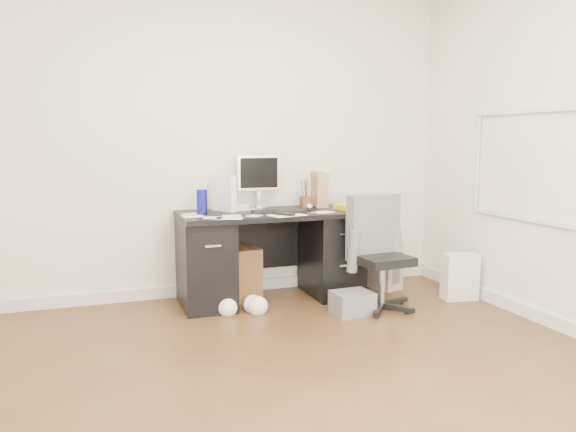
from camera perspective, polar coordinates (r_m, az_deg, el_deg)
name	(u,v)px	position (r m, az deg, el deg)	size (l,w,h in m)	color
ground	(309,384)	(3.24, 2.14, -16.70)	(4.00, 4.00, 0.00)	#492B17
room_shell	(314,78)	(3.00, 2.69, 13.81)	(4.02, 4.02, 2.71)	beige
desk	(271,253)	(4.70, -1.77, -3.78)	(1.50, 0.70, 0.75)	black
loose_papers	(249,213)	(4.54, -4.00, 0.29)	(1.10, 0.60, 0.00)	white
lcd_monitor	(259,181)	(4.83, -3.00, 3.52)	(0.37, 0.21, 0.47)	silver
keyboard	(278,212)	(4.54, -0.98, 0.44)	(0.43, 0.15, 0.02)	black
computer_mouse	(309,207)	(4.71, 2.17, 0.92)	(0.06, 0.06, 0.06)	silver
travel_mug	(202,202)	(4.51, -8.73, 1.44)	(0.09, 0.09, 0.20)	#161B99
white_binder	(223,193)	(4.69, -6.57, 2.31)	(0.12, 0.26, 0.30)	white
magazine_file	(320,189)	(5.00, 3.23, 2.73)	(0.13, 0.26, 0.31)	olive
pen_cup	(305,194)	(4.88, 1.79, 2.25)	(0.10, 0.10, 0.24)	brown
yellow_book	(351,207)	(4.78, 6.37, 0.88)	(0.19, 0.25, 0.04)	gold
paper_remote	(287,214)	(4.41, -0.15, 0.22)	(0.28, 0.22, 0.02)	white
office_chair	(383,253)	(4.49, 9.60, -3.77)	(0.51, 0.51, 0.90)	#575A57
pc_tower	(379,263)	(5.22, 9.19, -4.77)	(0.19, 0.43, 0.43)	#B6B1A5
shopping_bag	(460,277)	(4.96, 17.06, -5.91)	(0.29, 0.21, 0.39)	silver
wicker_basket	(226,275)	(4.71, -6.31, -5.93)	(0.46, 0.46, 0.46)	#4D2E17
desk_printer	(352,303)	(4.42, 6.54, -8.76)	(0.30, 0.25, 0.18)	slate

